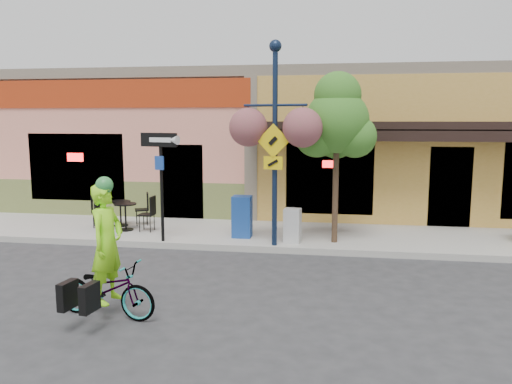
# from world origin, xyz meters

# --- Properties ---
(ground) EXTENTS (90.00, 90.00, 0.00)m
(ground) POSITION_xyz_m (0.00, 0.00, 0.00)
(ground) COLOR #2D2D30
(ground) RESTS_ON ground
(sidewalk) EXTENTS (24.00, 3.00, 0.15)m
(sidewalk) POSITION_xyz_m (0.00, 2.00, 0.07)
(sidewalk) COLOR #9E9B93
(sidewalk) RESTS_ON ground
(curb) EXTENTS (24.00, 0.12, 0.15)m
(curb) POSITION_xyz_m (0.00, 0.55, 0.07)
(curb) COLOR #A8A59E
(curb) RESTS_ON ground
(building) EXTENTS (18.20, 8.20, 4.50)m
(building) POSITION_xyz_m (0.00, 7.50, 2.25)
(building) COLOR #EB8B74
(building) RESTS_ON ground
(bicycle) EXTENTS (1.74, 0.82, 0.88)m
(bicycle) POSITION_xyz_m (-2.09, -3.55, 0.44)
(bicycle) COLOR maroon
(bicycle) RESTS_ON ground
(cyclist_rider) EXTENTS (0.53, 0.72, 1.82)m
(cyclist_rider) POSITION_xyz_m (-2.04, -3.55, 0.91)
(cyclist_rider) COLOR #97FF1A
(cyclist_rider) RESTS_ON ground
(lamp_post) EXTENTS (1.55, 0.85, 4.59)m
(lamp_post) POSITION_xyz_m (0.00, 0.67, 2.45)
(lamp_post) COLOR #12203A
(lamp_post) RESTS_ON sidewalk
(one_way_sign) EXTENTS (1.00, 0.45, 2.56)m
(one_way_sign) POSITION_xyz_m (-2.66, 0.65, 1.43)
(one_way_sign) COLOR black
(one_way_sign) RESTS_ON sidewalk
(cafe_set_left) EXTENTS (1.66, 1.28, 0.89)m
(cafe_set_left) POSITION_xyz_m (-4.37, 2.11, 0.60)
(cafe_set_left) COLOR black
(cafe_set_left) RESTS_ON sidewalk
(cafe_set_right) EXTENTS (1.54, 0.78, 0.92)m
(cafe_set_right) POSITION_xyz_m (-4.01, 1.61, 0.61)
(cafe_set_right) COLOR black
(cafe_set_right) RESTS_ON sidewalk
(newspaper_box_blue) EXTENTS (0.46, 0.41, 1.02)m
(newspaper_box_blue) POSITION_xyz_m (-0.88, 1.35, 0.66)
(newspaper_box_blue) COLOR navy
(newspaper_box_blue) RESTS_ON sidewalk
(newspaper_box_grey) EXTENTS (0.41, 0.38, 0.80)m
(newspaper_box_grey) POSITION_xyz_m (0.39, 0.99, 0.55)
(newspaper_box_grey) COLOR #BCBCBC
(newspaper_box_grey) RESTS_ON sidewalk
(street_tree) EXTENTS (1.94, 1.94, 3.99)m
(street_tree) POSITION_xyz_m (1.37, 1.18, 2.14)
(street_tree) COLOR #3D7A26
(street_tree) RESTS_ON sidewalk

